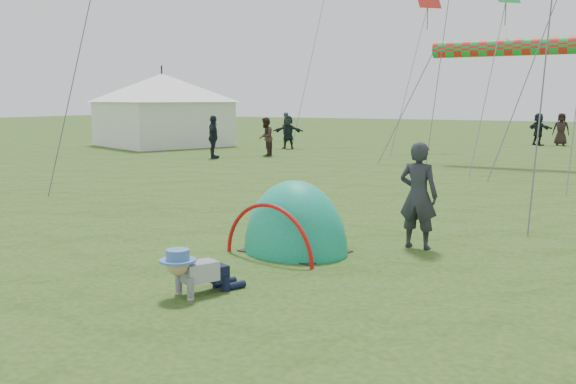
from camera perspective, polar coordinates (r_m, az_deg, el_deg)
The scene contains 13 objects.
ground at distance 8.11m, azimuth -4.35°, elevation -9.46°, with size 140.00×140.00×0.00m, color #1F4713.
crawling_toddler at distance 8.25m, azimuth -8.29°, elevation -6.90°, with size 0.58×0.83×0.64m, color black, non-canonical shape.
popup_tent at distance 10.50m, azimuth 0.63°, elevation -5.31°, with size 1.81×1.49×2.35m, color #129249.
standing_adult at distance 10.79m, azimuth 11.51°, elevation -0.30°, with size 0.65×0.43×1.78m, color #282932.
event_marquee at distance 34.73m, azimuth -11.08°, elevation 7.41°, with size 5.91×5.91×4.06m, color white, non-canonical shape.
crowd_person_0 at distance 37.43m, azimuth -0.23°, elevation 5.80°, with size 0.62×0.41×1.69m, color #2A2C32.
crowd_person_1 at distance 27.84m, azimuth -2.01°, elevation 4.92°, with size 0.81×0.63×1.68m, color #382924.
crowd_person_3 at distance 34.74m, azimuth -12.84°, elevation 5.47°, with size 1.15×0.66×1.77m, color black.
crowd_person_5 at distance 36.99m, azimuth 21.37°, elevation 5.23°, with size 1.60×0.51×1.72m, color black.
crowd_person_8 at distance 26.93m, azimuth -6.66°, elevation 4.88°, with size 1.05×0.44×1.79m, color #1A232E.
crowd_person_10 at distance 37.19m, azimuth 23.10°, elevation 5.15°, with size 0.84×0.55×1.73m, color black.
crowd_person_11 at distance 32.09m, azimuth 0.02°, elevation 5.35°, with size 1.53×0.49×1.65m, color black.
rainbow_tube_kite at distance 25.65m, azimuth 19.45°, elevation 12.05°, with size 0.64×0.64×5.96m, color red.
Camera 1 is at (4.17, -6.50, 2.47)m, focal length 40.00 mm.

